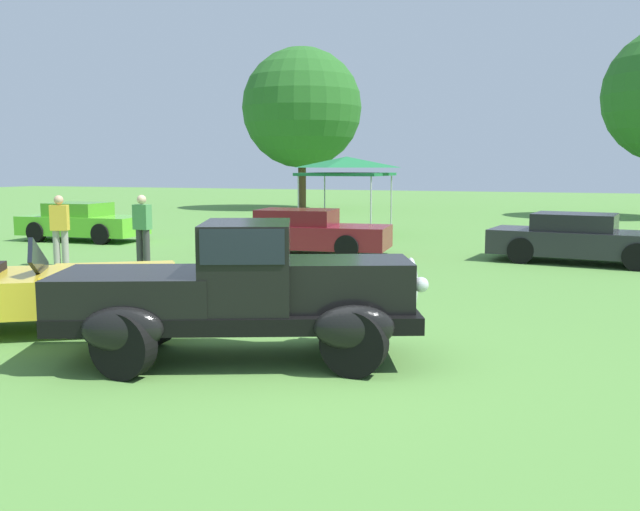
{
  "coord_description": "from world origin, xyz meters",
  "views": [
    {
      "loc": [
        3.3,
        -7.31,
        2.36
      ],
      "look_at": [
        0.12,
        1.11,
        1.2
      ],
      "focal_mm": 38.81,
      "sensor_mm": 36.0,
      "label": 1
    }
  ],
  "objects_px": {
    "spectator_near_truck": "(60,228)",
    "spectator_between_cars": "(142,227)",
    "show_car_lime": "(82,222)",
    "show_car_charcoal": "(580,239)",
    "canopy_tent_left_field": "(346,165)",
    "neighbor_convertible": "(30,291)",
    "show_car_burgundy": "(302,232)",
    "feature_pickup_truck": "(241,290)"
  },
  "relations": [
    {
      "from": "neighbor_convertible",
      "to": "show_car_charcoal",
      "type": "bearing_deg",
      "value": 54.32
    },
    {
      "from": "show_car_lime",
      "to": "show_car_charcoal",
      "type": "bearing_deg",
      "value": 0.57
    },
    {
      "from": "feature_pickup_truck",
      "to": "spectator_near_truck",
      "type": "distance_m",
      "value": 9.6
    },
    {
      "from": "feature_pickup_truck",
      "to": "spectator_near_truck",
      "type": "relative_size",
      "value": 2.69
    },
    {
      "from": "show_car_lime",
      "to": "canopy_tent_left_field",
      "type": "relative_size",
      "value": 1.42
    },
    {
      "from": "show_car_lime",
      "to": "neighbor_convertible",
      "type": "bearing_deg",
      "value": -53.6
    },
    {
      "from": "show_car_lime",
      "to": "show_car_burgundy",
      "type": "xyz_separation_m",
      "value": [
        7.9,
        -0.71,
        0.0
      ]
    },
    {
      "from": "show_car_burgundy",
      "to": "spectator_near_truck",
      "type": "relative_size",
      "value": 2.8
    },
    {
      "from": "feature_pickup_truck",
      "to": "show_car_lime",
      "type": "xyz_separation_m",
      "value": [
        -11.1,
        10.5,
        -0.27
      ]
    },
    {
      "from": "spectator_near_truck",
      "to": "canopy_tent_left_field",
      "type": "distance_m",
      "value": 10.68
    },
    {
      "from": "show_car_charcoal",
      "to": "spectator_between_cars",
      "type": "height_order",
      "value": "spectator_between_cars"
    },
    {
      "from": "show_car_charcoal",
      "to": "spectator_near_truck",
      "type": "relative_size",
      "value": 2.66
    },
    {
      "from": "show_car_lime",
      "to": "spectator_near_truck",
      "type": "relative_size",
      "value": 2.39
    },
    {
      "from": "neighbor_convertible",
      "to": "spectator_near_truck",
      "type": "height_order",
      "value": "spectator_near_truck"
    },
    {
      "from": "spectator_near_truck",
      "to": "spectator_between_cars",
      "type": "bearing_deg",
      "value": 27.83
    },
    {
      "from": "show_car_charcoal",
      "to": "canopy_tent_left_field",
      "type": "bearing_deg",
      "value": 147.63
    },
    {
      "from": "feature_pickup_truck",
      "to": "show_car_burgundy",
      "type": "bearing_deg",
      "value": 108.06
    },
    {
      "from": "show_car_lime",
      "to": "show_car_burgundy",
      "type": "height_order",
      "value": "same"
    },
    {
      "from": "feature_pickup_truck",
      "to": "show_car_charcoal",
      "type": "relative_size",
      "value": 1.01
    },
    {
      "from": "show_car_burgundy",
      "to": "spectator_between_cars",
      "type": "distance_m",
      "value": 4.3
    },
    {
      "from": "show_car_charcoal",
      "to": "canopy_tent_left_field",
      "type": "relative_size",
      "value": 1.58
    },
    {
      "from": "spectator_between_cars",
      "to": "spectator_near_truck",
      "type": "bearing_deg",
      "value": -152.17
    },
    {
      "from": "show_car_burgundy",
      "to": "spectator_between_cars",
      "type": "relative_size",
      "value": 2.8
    },
    {
      "from": "spectator_near_truck",
      "to": "feature_pickup_truck",
      "type": "bearing_deg",
      "value": -36.37
    },
    {
      "from": "show_car_lime",
      "to": "spectator_near_truck",
      "type": "bearing_deg",
      "value": -55.01
    },
    {
      "from": "show_car_lime",
      "to": "canopy_tent_left_field",
      "type": "distance_m",
      "value": 8.99
    },
    {
      "from": "feature_pickup_truck",
      "to": "show_car_lime",
      "type": "bearing_deg",
      "value": 136.58
    },
    {
      "from": "spectator_near_truck",
      "to": "spectator_between_cars",
      "type": "xyz_separation_m",
      "value": [
        1.69,
        0.89,
        0.0
      ]
    },
    {
      "from": "show_car_lime",
      "to": "canopy_tent_left_field",
      "type": "xyz_separation_m",
      "value": [
        7.23,
        5.03,
        1.82
      ]
    },
    {
      "from": "feature_pickup_truck",
      "to": "show_car_lime",
      "type": "relative_size",
      "value": 1.13
    },
    {
      "from": "feature_pickup_truck",
      "to": "neighbor_convertible",
      "type": "height_order",
      "value": "feature_pickup_truck"
    },
    {
      "from": "feature_pickup_truck",
      "to": "spectator_between_cars",
      "type": "xyz_separation_m",
      "value": [
        -6.04,
        6.59,
        0.05
      ]
    },
    {
      "from": "canopy_tent_left_field",
      "to": "show_car_lime",
      "type": "bearing_deg",
      "value": -145.18
    },
    {
      "from": "spectator_between_cars",
      "to": "canopy_tent_left_field",
      "type": "relative_size",
      "value": 0.59
    },
    {
      "from": "spectator_near_truck",
      "to": "spectator_between_cars",
      "type": "relative_size",
      "value": 1.0
    },
    {
      "from": "show_car_lime",
      "to": "spectator_near_truck",
      "type": "distance_m",
      "value": 5.88
    },
    {
      "from": "neighbor_convertible",
      "to": "spectator_near_truck",
      "type": "bearing_deg",
      "value": 127.62
    },
    {
      "from": "neighbor_convertible",
      "to": "canopy_tent_left_field",
      "type": "height_order",
      "value": "canopy_tent_left_field"
    },
    {
      "from": "show_car_charcoal",
      "to": "spectator_near_truck",
      "type": "bearing_deg",
      "value": -156.78
    },
    {
      "from": "show_car_burgundy",
      "to": "canopy_tent_left_field",
      "type": "bearing_deg",
      "value": 96.7
    },
    {
      "from": "show_car_burgundy",
      "to": "canopy_tent_left_field",
      "type": "xyz_separation_m",
      "value": [
        -0.67,
        5.73,
        1.82
      ]
    },
    {
      "from": "neighbor_convertible",
      "to": "feature_pickup_truck",
      "type": "bearing_deg",
      "value": -5.08
    }
  ]
}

